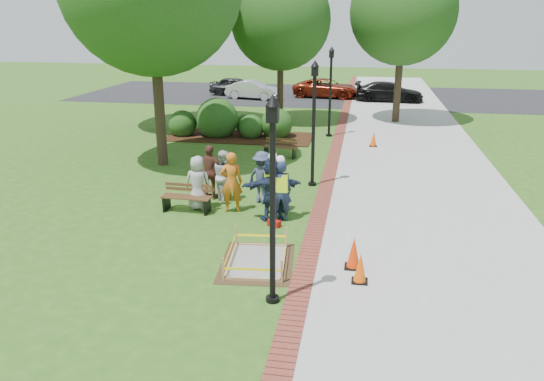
% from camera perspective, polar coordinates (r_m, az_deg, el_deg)
% --- Properties ---
extents(ground, '(100.00, 100.00, 0.00)m').
position_cam_1_polar(ground, '(14.04, -2.87, -5.29)').
color(ground, '#285116').
rests_on(ground, ground).
extents(sidewalk, '(6.00, 60.00, 0.02)m').
position_cam_1_polar(sidewalk, '(23.32, 14.83, 3.78)').
color(sidewalk, '#9E9E99').
rests_on(sidewalk, ground).
extents(brick_edging, '(0.50, 60.00, 0.03)m').
position_cam_1_polar(brick_edging, '(23.25, 6.82, 4.24)').
color(brick_edging, maroon).
rests_on(brick_edging, ground).
extents(mulch_bed, '(7.00, 3.00, 0.05)m').
position_cam_1_polar(mulch_bed, '(25.85, -3.52, 5.77)').
color(mulch_bed, '#381E0F').
rests_on(mulch_bed, ground).
extents(parking_lot, '(36.00, 12.00, 0.01)m').
position_cam_1_polar(parking_lot, '(40.04, 5.78, 10.16)').
color(parking_lot, black).
rests_on(parking_lot, ground).
extents(wet_concrete_pad, '(1.90, 2.45, 0.55)m').
position_cam_1_polar(wet_concrete_pad, '(12.67, -1.62, -6.82)').
color(wet_concrete_pad, '#47331E').
rests_on(wet_concrete_pad, ground).
extents(bench_near, '(1.52, 0.57, 0.81)m').
position_cam_1_polar(bench_near, '(16.10, -9.15, -1.36)').
color(bench_near, brown).
rests_on(bench_near, ground).
extents(bench_far, '(1.46, 0.66, 0.76)m').
position_cam_1_polar(bench_far, '(22.11, 0.90, 4.24)').
color(bench_far, brown).
rests_on(bench_far, ground).
extents(cone_front, '(0.36, 0.36, 0.70)m').
position_cam_1_polar(cone_front, '(11.90, 9.46, -8.28)').
color(cone_front, black).
rests_on(cone_front, ground).
extents(cone_back, '(0.40, 0.40, 0.78)m').
position_cam_1_polar(cone_back, '(12.49, 8.77, -6.71)').
color(cone_back, black).
rests_on(cone_back, ground).
extents(cone_far, '(0.35, 0.35, 0.69)m').
position_cam_1_polar(cone_far, '(24.29, 10.87, 5.42)').
color(cone_far, black).
rests_on(cone_far, ground).
extents(toolbox, '(0.40, 0.32, 0.18)m').
position_cam_1_polar(toolbox, '(14.84, 0.23, -3.55)').
color(toolbox, '#9E100C').
rests_on(toolbox, ground).
extents(lamp_near, '(0.28, 0.28, 4.26)m').
position_cam_1_polar(lamp_near, '(10.17, 0.07, 0.37)').
color(lamp_near, black).
rests_on(lamp_near, ground).
extents(lamp_mid, '(0.28, 0.28, 4.26)m').
position_cam_1_polar(lamp_mid, '(17.89, 4.52, 8.16)').
color(lamp_mid, black).
rests_on(lamp_mid, ground).
extents(lamp_far, '(0.28, 0.28, 4.26)m').
position_cam_1_polar(lamp_far, '(25.78, 6.31, 11.21)').
color(lamp_far, black).
rests_on(lamp_far, ground).
extents(tree_back, '(5.25, 5.25, 8.04)m').
position_cam_1_polar(tree_back, '(29.05, 0.93, 17.89)').
color(tree_back, '#3D2D1E').
rests_on(tree_back, ground).
extents(tree_right, '(5.57, 5.57, 8.61)m').
position_cam_1_polar(tree_right, '(29.98, 13.95, 18.17)').
color(tree_right, '#3D2D1E').
rests_on(tree_right, ground).
extents(shrub_a, '(1.36, 1.36, 1.36)m').
position_cam_1_polar(shrub_a, '(26.53, -9.52, 5.83)').
color(shrub_a, '#123F13').
rests_on(shrub_a, ground).
extents(shrub_b, '(2.02, 2.02, 2.02)m').
position_cam_1_polar(shrub_b, '(26.17, -5.87, 5.82)').
color(shrub_b, '#123F13').
rests_on(shrub_b, ground).
extents(shrub_c, '(1.21, 1.21, 1.21)m').
position_cam_1_polar(shrub_c, '(25.74, -2.23, 5.69)').
color(shrub_c, '#123F13').
rests_on(shrub_c, ground).
extents(shrub_d, '(1.53, 1.53, 1.53)m').
position_cam_1_polar(shrub_d, '(25.79, 0.48, 5.73)').
color(shrub_d, '#123F13').
rests_on(shrub_d, ground).
extents(shrub_e, '(0.96, 0.96, 0.96)m').
position_cam_1_polar(shrub_e, '(27.03, -2.92, 6.29)').
color(shrub_e, '#123F13').
rests_on(shrub_e, ground).
extents(casual_person_a, '(0.54, 0.35, 1.65)m').
position_cam_1_polar(casual_person_a, '(16.10, -7.98, 0.82)').
color(casual_person_a, '#9D9D9D').
rests_on(casual_person_a, ground).
extents(casual_person_b, '(0.66, 0.51, 1.83)m').
position_cam_1_polar(casual_person_b, '(15.75, -4.39, 0.90)').
color(casual_person_b, '#BA5F15').
rests_on(casual_person_b, ground).
extents(casual_person_c, '(0.58, 0.62, 1.63)m').
position_cam_1_polar(casual_person_c, '(16.76, -5.19, 1.59)').
color(casual_person_c, silver).
rests_on(casual_person_c, ground).
extents(casual_person_d, '(0.63, 0.48, 1.76)m').
position_cam_1_polar(casual_person_d, '(16.96, -6.62, 1.96)').
color(casual_person_d, brown).
rests_on(casual_person_d, ground).
extents(casual_person_e, '(0.63, 0.56, 1.66)m').
position_cam_1_polar(casual_person_e, '(16.46, -1.05, 1.41)').
color(casual_person_e, '#353D5E').
rests_on(casual_person_e, ground).
extents(hivis_worker_a, '(0.69, 0.57, 2.01)m').
position_cam_1_polar(hivis_worker_a, '(15.04, 0.07, 0.41)').
color(hivis_worker_a, '#1C2D4A').
rests_on(hivis_worker_a, ground).
extents(hivis_worker_b, '(0.64, 0.49, 1.93)m').
position_cam_1_polar(hivis_worker_b, '(14.97, 0.91, 0.18)').
color(hivis_worker_b, '#1C2D49').
rests_on(hivis_worker_b, ground).
extents(hivis_worker_c, '(0.62, 0.55, 1.77)m').
position_cam_1_polar(hivis_worker_c, '(15.66, 0.11, 0.73)').
color(hivis_worker_c, '#1D2E4C').
rests_on(hivis_worker_c, ground).
extents(parked_car_a, '(2.45, 4.64, 1.45)m').
position_cam_1_polar(parked_car_a, '(39.90, -3.85, 10.17)').
color(parked_car_a, '#272629').
rests_on(parked_car_a, ground).
extents(parked_car_b, '(2.70, 4.54, 1.38)m').
position_cam_1_polar(parked_car_b, '(38.04, -2.01, 9.81)').
color(parked_car_b, '#BCBCC1').
rests_on(parked_car_b, ground).
extents(parked_car_c, '(2.48, 4.63, 1.44)m').
position_cam_1_polar(parked_car_c, '(39.01, 5.86, 9.94)').
color(parked_car_c, maroon).
rests_on(parked_car_c, ground).
extents(parked_car_d, '(2.17, 4.53, 1.44)m').
position_cam_1_polar(parked_car_d, '(37.74, 12.42, 9.33)').
color(parked_car_d, black).
rests_on(parked_car_d, ground).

